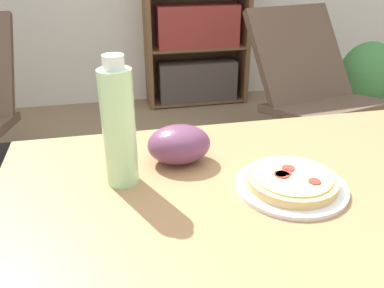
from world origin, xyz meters
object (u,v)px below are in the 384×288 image
Objects in this scene: pizza_on_plate at (291,182)px; drink_bottle at (119,127)px; potted_plant_floor at (367,80)px; bookshelf at (197,23)px; grape_bunch at (179,144)px; lounge_chair_far at (311,111)px.

pizza_on_plate is 0.39m from drink_bottle.
drink_bottle reaches higher than potted_plant_floor.
pizza_on_plate is at bearing -98.11° from bookshelf.
grape_bunch is 1.74m from lounge_chair_far.
drink_bottle is 0.33× the size of lounge_chair_far.
bookshelf is (0.58, 2.38, -0.12)m from grape_bunch.
grape_bunch is (-0.22, 0.18, 0.03)m from pizza_on_plate.
lounge_chair_far is 1.26m from bookshelf.
potted_plant_floor is (1.52, 1.90, -0.44)m from pizza_on_plate.
drink_bottle is (-0.36, 0.10, 0.12)m from pizza_on_plate.
drink_bottle is at bearing 163.98° from pizza_on_plate.
pizza_on_plate is 0.18× the size of bookshelf.
grape_bunch is 2.50m from potted_plant_floor.
pizza_on_plate is at bearing -38.78° from grape_bunch.
grape_bunch is at bearing -143.25° from lounge_chair_far.
bookshelf is at bearing 81.89° from pizza_on_plate.
potted_plant_floor is (1.74, 1.73, -0.47)m from grape_bunch.
potted_plant_floor is at bearing 44.81° from grape_bunch.
grape_bunch is at bearing 141.22° from pizza_on_plate.
drink_bottle reaches higher than pizza_on_plate.
grape_bunch is 0.11× the size of bookshelf.
pizza_on_plate is 0.28m from grape_bunch.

